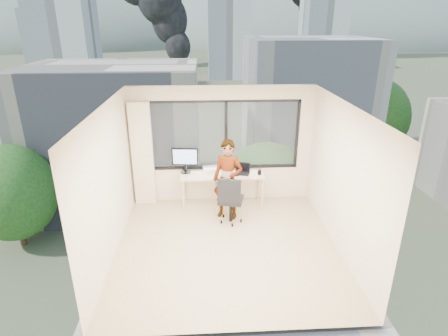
{
  "coord_description": "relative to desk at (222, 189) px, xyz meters",
  "views": [
    {
      "loc": [
        -0.37,
        -5.7,
        3.86
      ],
      "look_at": [
        0.0,
        1.0,
        1.15
      ],
      "focal_mm": 29.51,
      "sensor_mm": 36.0,
      "label": 1
    }
  ],
  "objects": [
    {
      "name": "wall_front",
      "position": [
        0.0,
        -3.66,
        0.93
      ],
      "size": [
        4.0,
        0.01,
        2.6
      ],
      "primitive_type": "cube",
      "color": "beige",
      "rests_on": "ground"
    },
    {
      "name": "near_bldg_a",
      "position": [
        -9.0,
        28.34,
        -7.38
      ],
      "size": [
        16.0,
        12.0,
        14.0
      ],
      "primitive_type": "cube",
      "color": "#F4E4CC",
      "rests_on": "exterior_ground"
    },
    {
      "name": "wall_left",
      "position": [
        -2.0,
        -1.66,
        0.93
      ],
      "size": [
        0.01,
        4.0,
        2.6
      ],
      "primitive_type": "cube",
      "color": "beige",
      "rests_on": "ground"
    },
    {
      "name": "pen_cup",
      "position": [
        0.8,
        -0.09,
        0.43
      ],
      "size": [
        0.1,
        0.1,
        0.1
      ],
      "primitive_type": "cylinder",
      "rotation": [
        0.0,
        0.0,
        0.29
      ],
      "color": "black",
      "rests_on": "desk"
    },
    {
      "name": "curtain",
      "position": [
        -1.72,
        0.22,
        0.77
      ],
      "size": [
        0.45,
        0.14,
        2.3
      ],
      "primitive_type": "cube",
      "color": "#F3E8BE",
      "rests_on": "floor"
    },
    {
      "name": "wall_right",
      "position": [
        2.0,
        -1.66,
        0.93
      ],
      "size": [
        0.01,
        4.0,
        2.6
      ],
      "primitive_type": "cube",
      "color": "beige",
      "rests_on": "ground"
    },
    {
      "name": "chair",
      "position": [
        0.13,
        -0.75,
        0.15
      ],
      "size": [
        0.65,
        0.65,
        1.05
      ],
      "primitive_type": null,
      "rotation": [
        0.0,
        0.0,
        -0.24
      ],
      "color": "black",
      "rests_on": "floor"
    },
    {
      "name": "far_tower_d",
      "position": [
        -60.0,
        148.34,
        -3.38
      ],
      "size": [
        16.0,
        14.0,
        22.0
      ],
      "primitive_type": "cube",
      "color": "silver",
      "rests_on": "exterior_ground"
    },
    {
      "name": "far_tower_c",
      "position": [
        45.0,
        138.34,
        -1.38
      ],
      "size": [
        15.0,
        15.0,
        26.0
      ],
      "primitive_type": "cube",
      "color": "silver",
      "rests_on": "exterior_ground"
    },
    {
      "name": "floor",
      "position": [
        0.0,
        -1.66,
        -0.38
      ],
      "size": [
        4.0,
        4.0,
        0.01
      ],
      "primitive_type": "cube",
      "color": "tan",
      "rests_on": "ground"
    },
    {
      "name": "game_console",
      "position": [
        -0.25,
        0.19,
        0.41
      ],
      "size": [
        0.37,
        0.32,
        0.08
      ],
      "primitive_type": "cube",
      "rotation": [
        0.0,
        0.0,
        0.17
      ],
      "color": "white",
      "rests_on": "desk"
    },
    {
      "name": "tree_b",
      "position": [
        4.0,
        16.34,
        -9.88
      ],
      "size": [
        7.6,
        7.6,
        9.0
      ],
      "primitive_type": null,
      "color": "#224F1A",
      "rests_on": "exterior_ground"
    },
    {
      "name": "hill_a",
      "position": [
        -120.0,
        318.34,
        -14.38
      ],
      "size": [
        288.0,
        216.0,
        90.0
      ],
      "primitive_type": "ellipsoid",
      "color": "slate",
      "rests_on": "exterior_ground"
    },
    {
      "name": "person",
      "position": [
        0.08,
        -0.54,
        0.46
      ],
      "size": [
        0.72,
        0.6,
        1.68
      ],
      "primitive_type": "imported",
      "rotation": [
        0.0,
        0.0,
        -0.38
      ],
      "color": "#2D2D33",
      "rests_on": "floor"
    },
    {
      "name": "far_tower_b",
      "position": [
        8.0,
        118.34,
        0.62
      ],
      "size": [
        13.0,
        13.0,
        30.0
      ],
      "primitive_type": "cube",
      "color": "silver",
      "rests_on": "exterior_ground"
    },
    {
      "name": "ceiling",
      "position": [
        0.0,
        -1.66,
        2.23
      ],
      "size": [
        4.0,
        4.0,
        0.01
      ],
      "primitive_type": "cube",
      "color": "white",
      "rests_on": "ground"
    },
    {
      "name": "tree_c",
      "position": [
        22.0,
        38.34,
        -9.38
      ],
      "size": [
        8.4,
        8.4,
        10.0
      ],
      "primitive_type": null,
      "color": "#224F1A",
      "rests_on": "exterior_ground"
    },
    {
      "name": "laptop",
      "position": [
        0.43,
        -0.03,
        0.48
      ],
      "size": [
        0.4,
        0.41,
        0.2
      ],
      "primitive_type": null,
      "rotation": [
        0.0,
        0.0,
        -0.28
      ],
      "color": "black",
      "rests_on": "desk"
    },
    {
      "name": "tree_a",
      "position": [
        -16.0,
        20.34,
        -10.38
      ],
      "size": [
        7.0,
        7.0,
        8.0
      ],
      "primitive_type": null,
      "color": "#224F1A",
      "rests_on": "exterior_ground"
    },
    {
      "name": "exterior_ground",
      "position": [
        0.0,
        118.34,
        -14.38
      ],
      "size": [
        400.0,
        400.0,
        0.04
      ],
      "primitive_type": "cube",
      "color": "#515B3D",
      "rests_on": "ground"
    },
    {
      "name": "cellphone",
      "position": [
        0.29,
        -0.13,
        0.38
      ],
      "size": [
        0.13,
        0.08,
        0.01
      ],
      "primitive_type": "cube",
      "rotation": [
        0.0,
        0.0,
        0.26
      ],
      "color": "black",
      "rests_on": "desk"
    },
    {
      "name": "desk",
      "position": [
        0.0,
        0.0,
        0.0
      ],
      "size": [
        1.8,
        0.6,
        0.75
      ],
      "primitive_type": "cube",
      "color": "beige",
      "rests_on": "floor"
    },
    {
      "name": "hill_b",
      "position": [
        100.0,
        318.34,
        -14.38
      ],
      "size": [
        300.0,
        220.0,
        96.0
      ],
      "primitive_type": "ellipsoid",
      "color": "slate",
      "rests_on": "exterior_ground"
    },
    {
      "name": "handbag",
      "position": [
        0.45,
        0.17,
        0.48
      ],
      "size": [
        0.27,
        0.15,
        0.2
      ],
      "primitive_type": "ellipsoid",
      "rotation": [
        0.0,
        0.0,
        0.06
      ],
      "color": "#0D4E3F",
      "rests_on": "desk"
    },
    {
      "name": "near_bldg_b",
      "position": [
        12.0,
        36.34,
        -6.38
      ],
      "size": [
        14.0,
        13.0,
        16.0
      ],
      "primitive_type": "cube",
      "color": "silver",
      "rests_on": "exterior_ground"
    },
    {
      "name": "far_tower_a",
      "position": [
        -35.0,
        93.34,
        -0.38
      ],
      "size": [
        14.0,
        14.0,
        28.0
      ],
      "primitive_type": "cube",
      "color": "silver",
      "rests_on": "exterior_ground"
    },
    {
      "name": "window_wall",
      "position": [
        0.05,
        0.34,
        1.15
      ],
      "size": [
        3.3,
        0.16,
        1.55
      ],
      "primitive_type": null,
      "color": "black",
      "rests_on": "ground"
    },
    {
      "name": "monitor",
      "position": [
        -0.8,
        0.12,
        0.66
      ],
      "size": [
        0.58,
        0.18,
        0.57
      ],
      "primitive_type": null,
      "rotation": [
        0.0,
        0.0,
        -0.1
      ],
      "color": "black",
      "rests_on": "desk"
    }
  ]
}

